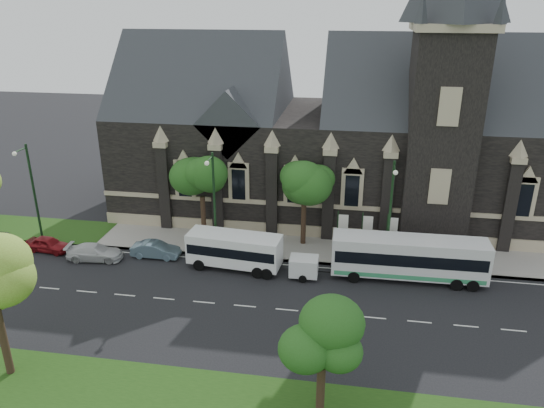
% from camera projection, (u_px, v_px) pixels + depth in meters
% --- Properties ---
extents(ground, '(160.00, 160.00, 0.00)m').
position_uv_depth(ground, '(245.00, 306.00, 36.61)').
color(ground, black).
rests_on(ground, ground).
extents(sidewalk, '(80.00, 5.00, 0.15)m').
position_uv_depth(sidewalk, '(268.00, 246.00, 45.30)').
color(sidewalk, gray).
rests_on(sidewalk, ground).
extents(museum, '(40.00, 17.70, 29.90)m').
position_uv_depth(museum, '(336.00, 133.00, 50.06)').
color(museum, black).
rests_on(museum, ground).
extents(tree_park_east, '(3.40, 3.40, 6.28)m').
position_uv_depth(tree_park_east, '(326.00, 340.00, 25.43)').
color(tree_park_east, black).
rests_on(tree_park_east, ground).
extents(tree_walk_right, '(4.08, 4.08, 7.80)m').
position_uv_depth(tree_walk_right, '(307.00, 182.00, 43.81)').
color(tree_walk_right, black).
rests_on(tree_walk_right, ground).
extents(tree_walk_left, '(3.91, 3.91, 7.64)m').
position_uv_depth(tree_walk_left, '(204.00, 177.00, 45.18)').
color(tree_walk_left, black).
rests_on(tree_walk_left, ground).
extents(street_lamp_near, '(0.36, 1.88, 9.00)m').
position_uv_depth(street_lamp_near, '(390.00, 210.00, 39.74)').
color(street_lamp_near, '#163118').
rests_on(street_lamp_near, ground).
extents(street_lamp_mid, '(0.36, 1.88, 9.00)m').
position_uv_depth(street_lamp_mid, '(214.00, 200.00, 41.83)').
color(street_lamp_mid, '#163118').
rests_on(street_lamp_mid, ground).
extents(street_lamp_far, '(0.36, 1.88, 9.00)m').
position_uv_depth(street_lamp_far, '(32.00, 189.00, 44.23)').
color(street_lamp_far, '#163118').
rests_on(street_lamp_far, ground).
extents(banner_flag_left, '(0.90, 0.10, 4.00)m').
position_uv_depth(banner_flag_left, '(341.00, 229.00, 43.05)').
color(banner_flag_left, '#163118').
rests_on(banner_flag_left, ground).
extents(banner_flag_center, '(0.90, 0.10, 4.00)m').
position_uv_depth(banner_flag_center, '(365.00, 231.00, 42.75)').
color(banner_flag_center, '#163118').
rests_on(banner_flag_center, ground).
extents(banner_flag_right, '(0.90, 0.10, 4.00)m').
position_uv_depth(banner_flag_right, '(390.00, 232.00, 42.45)').
color(banner_flag_right, '#163118').
rests_on(banner_flag_right, ground).
extents(tour_coach, '(11.66, 2.82, 3.39)m').
position_uv_depth(tour_coach, '(409.00, 257.00, 39.53)').
color(tour_coach, silver).
rests_on(tour_coach, ground).
extents(shuttle_bus, '(7.65, 3.24, 2.88)m').
position_uv_depth(shuttle_bus, '(235.00, 249.00, 41.27)').
color(shuttle_bus, white).
rests_on(shuttle_bus, ground).
extents(box_trailer, '(3.17, 1.86, 1.69)m').
position_uv_depth(box_trailer, '(304.00, 266.00, 40.06)').
color(box_trailer, silver).
rests_on(box_trailer, ground).
extents(sedan, '(4.08, 1.44, 1.34)m').
position_uv_depth(sedan, '(156.00, 250.00, 43.33)').
color(sedan, slate).
rests_on(sedan, ground).
extents(car_far_red, '(3.94, 1.95, 1.29)m').
position_uv_depth(car_far_red, '(48.00, 244.00, 44.37)').
color(car_far_red, maroon).
rests_on(car_far_red, ground).
extents(car_far_white, '(4.74, 2.32, 1.33)m').
position_uv_depth(car_far_white, '(95.00, 252.00, 42.92)').
color(car_far_white, silver).
rests_on(car_far_white, ground).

